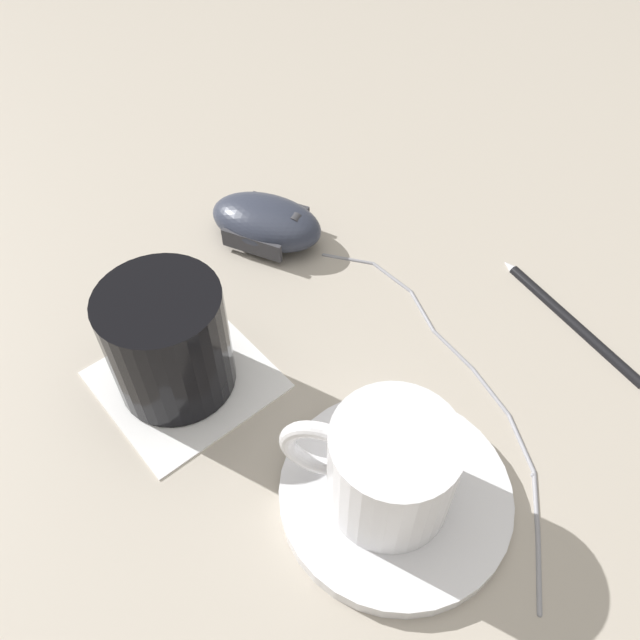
{
  "coord_description": "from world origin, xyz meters",
  "views": [
    {
      "loc": [
        -0.24,
        -0.16,
        0.37
      ],
      "look_at": [
        0.02,
        0.0,
        0.03
      ],
      "focal_mm": 35.0,
      "sensor_mm": 36.0,
      "label": 1
    }
  ],
  "objects_px": {
    "coffee_cup": "(387,467)",
    "drinking_glass": "(168,341)",
    "computer_mouse": "(266,222)",
    "saucer": "(395,493)",
    "pen": "(570,316)"
  },
  "relations": [
    {
      "from": "coffee_cup",
      "to": "computer_mouse",
      "type": "distance_m",
      "value": 0.27
    },
    {
      "from": "computer_mouse",
      "to": "drinking_glass",
      "type": "relative_size",
      "value": 1.28
    },
    {
      "from": "drinking_glass",
      "to": "computer_mouse",
      "type": "bearing_deg",
      "value": 12.7
    },
    {
      "from": "saucer",
      "to": "computer_mouse",
      "type": "relative_size",
      "value": 1.33
    },
    {
      "from": "drinking_glass",
      "to": "pen",
      "type": "bearing_deg",
      "value": -46.47
    },
    {
      "from": "computer_mouse",
      "to": "saucer",
      "type": "bearing_deg",
      "value": -126.79
    },
    {
      "from": "coffee_cup",
      "to": "drinking_glass",
      "type": "relative_size",
      "value": 1.21
    },
    {
      "from": "coffee_cup",
      "to": "computer_mouse",
      "type": "height_order",
      "value": "coffee_cup"
    },
    {
      "from": "computer_mouse",
      "to": "pen",
      "type": "bearing_deg",
      "value": -79.29
    },
    {
      "from": "saucer",
      "to": "drinking_glass",
      "type": "xyz_separation_m",
      "value": [
        -0.0,
        0.18,
        0.04
      ]
    },
    {
      "from": "saucer",
      "to": "coffee_cup",
      "type": "distance_m",
      "value": 0.04
    },
    {
      "from": "pen",
      "to": "coffee_cup",
      "type": "bearing_deg",
      "value": 166.38
    },
    {
      "from": "computer_mouse",
      "to": "pen",
      "type": "xyz_separation_m",
      "value": [
        0.05,
        -0.26,
        -0.01
      ]
    },
    {
      "from": "coffee_cup",
      "to": "drinking_glass",
      "type": "xyz_separation_m",
      "value": [
        0.0,
        0.17,
        -0.0
      ]
    },
    {
      "from": "drinking_glass",
      "to": "pen",
      "type": "relative_size",
      "value": 0.62
    }
  ]
}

